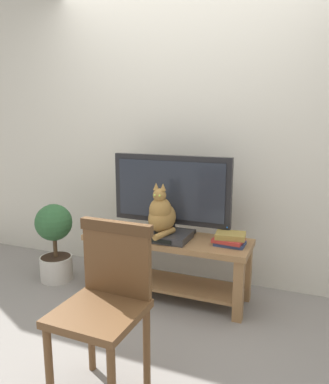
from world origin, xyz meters
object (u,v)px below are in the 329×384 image
object	(u,v)px
tv	(171,193)
book_stack	(230,239)
cat	(162,214)
potted_plant	(55,239)
tv_stand	(167,256)
media_box	(162,235)
wooden_chair	(106,296)

from	to	relation	value
tv	book_stack	size ratio (longest dim) A/B	3.99
cat	potted_plant	bearing A→B (deg)	-179.11
cat	book_stack	xyz separation A→B (m)	(0.52, 0.08, -0.15)
tv_stand	media_box	xyz separation A→B (m)	(-0.02, -0.06, 0.19)
tv	wooden_chair	distance (m)	1.24
wooden_chair	potted_plant	size ratio (longest dim) A/B	1.31
tv_stand	tv	xyz separation A→B (m)	(0.00, 0.09, 0.50)
media_box	book_stack	size ratio (longest dim) A/B	1.76
tv_stand	potted_plant	xyz separation A→B (m)	(-1.03, -0.09, 0.04)
tv	potted_plant	size ratio (longest dim) A/B	1.41
tv_stand	wooden_chair	bearing A→B (deg)	-84.43
potted_plant	tv	bearing A→B (deg)	9.63
tv	book_stack	bearing A→B (deg)	-9.44
tv	media_box	distance (m)	0.34
tv	book_stack	xyz separation A→B (m)	(0.50, -0.08, -0.30)
cat	wooden_chair	bearing A→B (deg)	-83.21
cat	media_box	bearing A→B (deg)	94.62
tv_stand	tv	distance (m)	0.51
book_stack	potted_plant	world-z (taller)	potted_plant
tv_stand	book_stack	bearing A→B (deg)	0.39
tv	potted_plant	world-z (taller)	tv
cat	tv	bearing A→B (deg)	84.47
wooden_chair	tv	bearing A→B (deg)	95.17
media_box	cat	bearing A→B (deg)	-85.38
media_box	wooden_chair	world-z (taller)	wooden_chair
tv	wooden_chair	size ratio (longest dim) A/B	1.07
tv_stand	wooden_chair	world-z (taller)	wooden_chair
book_stack	tv_stand	bearing A→B (deg)	-179.61
book_stack	potted_plant	bearing A→B (deg)	-176.59
potted_plant	book_stack	bearing A→B (deg)	3.41
tv	cat	bearing A→B (deg)	-95.53
tv	cat	xyz separation A→B (m)	(-0.02, -0.16, -0.14)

